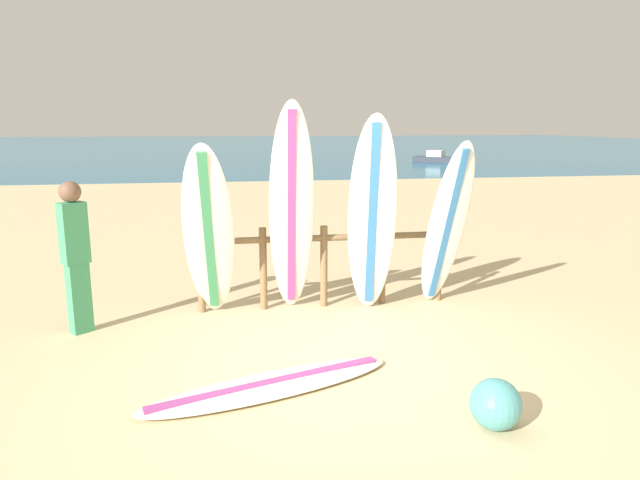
{
  "coord_description": "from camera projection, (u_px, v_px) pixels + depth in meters",
  "views": [
    {
      "loc": [
        -0.92,
        -4.62,
        2.27
      ],
      "look_at": [
        0.24,
        2.46,
        0.79
      ],
      "focal_mm": 31.84,
      "sensor_mm": 36.0,
      "label": 1
    }
  ],
  "objects": [
    {
      "name": "ground_plane",
      "position": [
        338.0,
        382.0,
        5.07
      ],
      "size": [
        120.0,
        120.0,
        0.0
      ],
      "primitive_type": "plane",
      "color": "#D3BC8C"
    },
    {
      "name": "ocean_water",
      "position": [
        235.0,
        144.0,
        61.12
      ],
      "size": [
        120.0,
        80.0,
        0.01
      ],
      "primitive_type": "cube",
      "color": "#196B93",
      "rests_on": "ground"
    },
    {
      "name": "surfboard_rack",
      "position": [
        324.0,
        257.0,
        7.06
      ],
      "size": [
        3.12,
        0.09,
        1.03
      ],
      "color": "olive",
      "rests_on": "ground"
    },
    {
      "name": "surfboard_leaning_far_left",
      "position": [
        209.0,
        234.0,
        6.37
      ],
      "size": [
        0.63,
        0.98,
        2.09
      ],
      "color": "white",
      "rests_on": "ground"
    },
    {
      "name": "surfboard_leaning_left",
      "position": [
        292.0,
        211.0,
        6.57
      ],
      "size": [
        0.57,
        0.85,
        2.53
      ],
      "color": "silver",
      "rests_on": "ground"
    },
    {
      "name": "surfboard_leaning_center_left",
      "position": [
        372.0,
        217.0,
        6.61
      ],
      "size": [
        0.66,
        0.75,
        2.39
      ],
      "color": "white",
      "rests_on": "ground"
    },
    {
      "name": "surfboard_leaning_center",
      "position": [
        447.0,
        227.0,
        6.78
      ],
      "size": [
        0.52,
        0.94,
        2.1
      ],
      "color": "white",
      "rests_on": "ground"
    },
    {
      "name": "surfboard_lying_on_sand",
      "position": [
        270.0,
        385.0,
        4.93
      ],
      "size": [
        2.38,
        1.24,
        0.08
      ],
      "color": "silver",
      "rests_on": "ground"
    },
    {
      "name": "beachgoer_standing",
      "position": [
        75.0,
        251.0,
        6.1
      ],
      "size": [
        0.32,
        0.3,
        1.67
      ],
      "color": "#3F9966",
      "rests_on": "ground"
    },
    {
      "name": "small_boat_offshore",
      "position": [
        436.0,
        158.0,
        32.96
      ],
      "size": [
        2.46,
        2.41,
        0.71
      ],
      "color": "#333842",
      "rests_on": "ocean_water"
    },
    {
      "name": "beach_ball",
      "position": [
        496.0,
        404.0,
        4.27
      ],
      "size": [
        0.39,
        0.39,
        0.39
      ],
      "primitive_type": "sphere",
      "color": "teal",
      "rests_on": "ground"
    }
  ]
}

